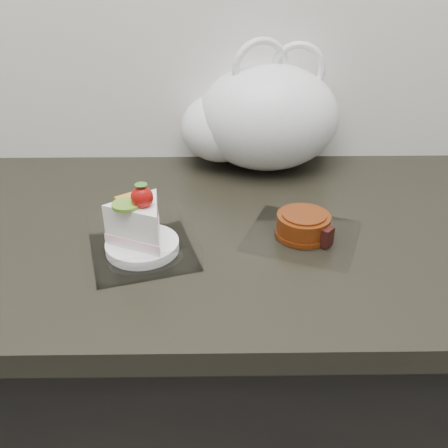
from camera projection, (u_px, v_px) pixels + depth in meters
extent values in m
cube|color=black|center=(187.00, 402.00, 1.13)|extent=(2.00, 0.60, 0.86)
cube|color=black|center=(177.00, 233.00, 0.90)|extent=(2.04, 0.64, 0.04)
cube|color=white|center=(143.00, 251.00, 0.81)|extent=(0.20, 0.20, 0.00)
cylinder|color=white|center=(142.00, 246.00, 0.81)|extent=(0.12, 0.12, 0.02)
ellipsoid|color=#B4130C|center=(142.00, 197.00, 0.75)|extent=(0.03, 0.03, 0.04)
cone|color=#2D7223|center=(141.00, 187.00, 0.75)|extent=(0.02, 0.02, 0.01)
cylinder|color=#74A22F|center=(126.00, 205.00, 0.76)|extent=(0.04, 0.04, 0.01)
cube|color=orange|center=(133.00, 196.00, 0.78)|extent=(0.06, 0.05, 0.01)
cube|color=white|center=(302.00, 235.00, 0.86)|extent=(0.23, 0.23, 0.00)
cylinder|color=#6C2C0C|center=(303.00, 225.00, 0.85)|extent=(0.11, 0.11, 0.04)
cylinder|color=#6C2C0C|center=(302.00, 233.00, 0.86)|extent=(0.11, 0.11, 0.01)
cylinder|color=#6C2C0C|center=(304.00, 214.00, 0.84)|extent=(0.09, 0.09, 0.00)
cube|color=black|center=(324.00, 236.00, 0.82)|extent=(0.03, 0.03, 0.03)
ellipsoid|color=white|center=(268.00, 118.00, 1.06)|extent=(0.33, 0.27, 0.22)
ellipsoid|color=white|center=(221.00, 128.00, 1.07)|extent=(0.20, 0.18, 0.15)
torus|color=white|center=(261.00, 69.00, 1.00)|extent=(0.12, 0.05, 0.12)
torus|color=white|center=(298.00, 70.00, 1.02)|extent=(0.11, 0.02, 0.11)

